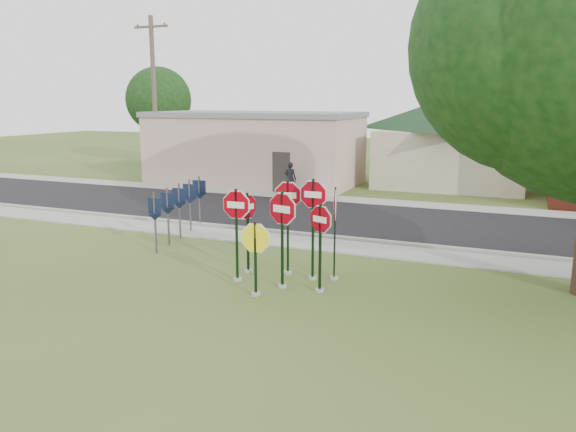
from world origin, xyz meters
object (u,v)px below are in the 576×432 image
at_px(utility_pole_near, 154,98).
at_px(pedestrian, 290,179).
at_px(stop_sign_center, 282,224).
at_px(stop_sign_yellow, 255,250).
at_px(stop_sign_left, 236,221).

relative_size(utility_pole_near, pedestrian, 5.51).
distance_m(stop_sign_center, stop_sign_yellow, 1.05).
bearing_deg(pedestrian, stop_sign_left, 108.79).
distance_m(stop_sign_center, stop_sign_left, 1.37).
xyz_separation_m(stop_sign_yellow, stop_sign_left, (-0.99, 0.87, 0.49)).
height_order(utility_pole_near, pedestrian, utility_pole_near).
xyz_separation_m(utility_pole_near, pedestrian, (8.84, -0.94, -4.04)).
distance_m(stop_sign_center, utility_pole_near, 20.32).
relative_size(stop_sign_left, pedestrian, 1.55).
xyz_separation_m(stop_sign_left, pedestrian, (-3.91, 13.25, -0.75)).
xyz_separation_m(stop_sign_center, stop_sign_yellow, (-0.38, -0.82, -0.53)).
height_order(stop_sign_yellow, stop_sign_left, stop_sign_left).
bearing_deg(stop_sign_left, stop_sign_center, -2.08).
bearing_deg(stop_sign_yellow, pedestrian, 109.14).
distance_m(utility_pole_near, pedestrian, 9.77).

